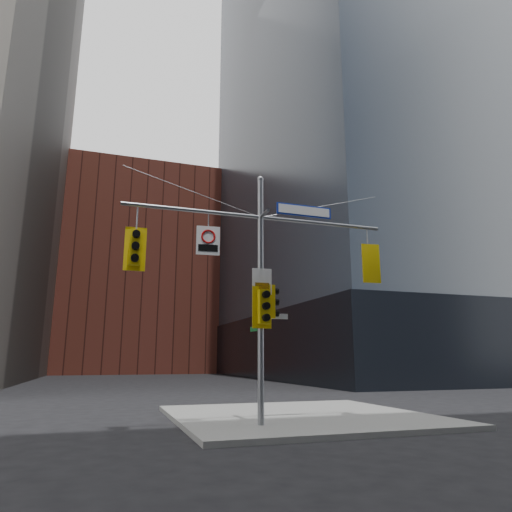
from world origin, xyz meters
TOP-DOWN VIEW (x-y plane):
  - ground at (0.00, 0.00)m, footprint 160.00×160.00m
  - sidewalk_corner at (2.00, 4.00)m, footprint 8.00×8.00m
  - tower_ne at (28.00, 32.00)m, footprint 36.00×36.00m
  - podium_ne at (28.00, 32.00)m, footprint 36.40×36.40m
  - brick_midrise at (0.00, 58.00)m, footprint 26.00×20.00m
  - signal_assembly at (0.00, 1.99)m, footprint 8.00×0.80m
  - traffic_light_west_arm at (-3.55, 2.01)m, footprint 0.58×0.46m
  - traffic_light_east_arm at (3.62, 1.99)m, footprint 0.59×0.50m
  - traffic_light_pole_side at (0.32, 2.00)m, footprint 0.37×0.32m
  - traffic_light_pole_front at (-0.00, 1.73)m, footprint 0.57×0.45m
  - street_sign_blade at (1.43, 2.00)m, footprint 1.82×0.07m
  - regulatory_sign_arm at (-1.57, 1.97)m, footprint 0.66×0.11m
  - regulatory_sign_pole at (0.00, 1.88)m, footprint 0.57×0.08m
  - street_blade_ew at (0.45, 2.00)m, footprint 0.77×0.07m
  - street_blade_ns at (0.00, 2.45)m, footprint 0.11×0.69m

SIDE VIEW (x-z plane):
  - ground at x=0.00m, z-range 0.00..0.00m
  - sidewalk_corner at x=2.00m, z-range 0.00..0.15m
  - street_blade_ns at x=0.00m, z-range 2.67..2.81m
  - podium_ne at x=28.00m, z-range 0.00..6.00m
  - street_blade_ew at x=0.45m, z-range 3.00..3.16m
  - traffic_light_pole_front at x=0.00m, z-range 2.72..3.90m
  - traffic_light_pole_side at x=0.32m, z-range 3.01..3.97m
  - regulatory_sign_pole at x=0.00m, z-range 3.66..4.40m
  - signal_assembly at x=0.00m, z-range 0.77..8.07m
  - traffic_light_west_arm at x=-3.55m, z-range 4.19..5.41m
  - traffic_light_east_arm at x=3.62m, z-range 4.18..5.42m
  - regulatory_sign_arm at x=-1.57m, z-range 4.76..5.59m
  - street_sign_blade at x=1.43m, z-range 6.17..6.53m
  - brick_midrise at x=0.00m, z-range 0.00..28.00m
  - tower_ne at x=28.00m, z-range 0.00..90.00m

